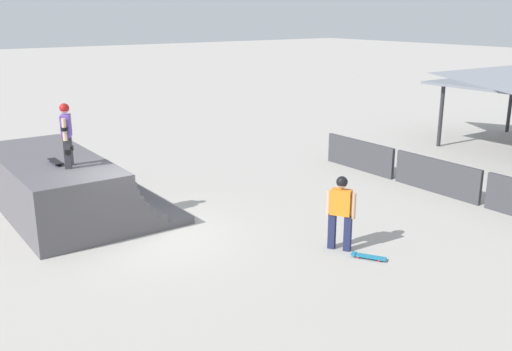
# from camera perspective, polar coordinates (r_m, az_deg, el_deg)

# --- Properties ---
(ground_plane) EXTENTS (160.00, 160.00, 0.00)m
(ground_plane) POSITION_cam_1_polar(r_m,az_deg,el_deg) (14.58, -11.32, -5.92)
(ground_plane) COLOR #ADA8A0
(quarter_pipe_ramp) EXTENTS (5.86, 3.98, 1.61)m
(quarter_pipe_ramp) POSITION_cam_1_polar(r_m,az_deg,el_deg) (16.62, -18.85, -1.08)
(quarter_pipe_ramp) COLOR #565459
(quarter_pipe_ramp) RESTS_ON ground
(skater_on_deck) EXTENTS (0.68, 0.44, 1.61)m
(skater_on_deck) POSITION_cam_1_polar(r_m,az_deg,el_deg) (14.96, -18.43, 4.27)
(skater_on_deck) COLOR #2D2D33
(skater_on_deck) RESTS_ON quarter_pipe_ramp
(skateboard_on_deck) EXTENTS (0.82, 0.22, 0.09)m
(skateboard_on_deck) POSITION_cam_1_polar(r_m,az_deg,el_deg) (15.56, -19.40, 1.31)
(skateboard_on_deck) COLOR blue
(skateboard_on_deck) RESTS_ON quarter_pipe_ramp
(bystander_walking) EXTENTS (0.65, 0.46, 1.79)m
(bystander_walking) POSITION_cam_1_polar(r_m,az_deg,el_deg) (13.30, 8.48, -3.14)
(bystander_walking) COLOR #1E2347
(bystander_walking) RESTS_ON ground
(skateboard_on_ground) EXTENTS (0.78, 0.58, 0.09)m
(skateboard_on_ground) POSITION_cam_1_polar(r_m,az_deg,el_deg) (13.26, 11.09, -7.93)
(skateboard_on_ground) COLOR red
(skateboard_on_ground) RESTS_ON ground
(barrier_fence) EXTENTS (9.61, 0.12, 1.05)m
(barrier_fence) POSITION_cam_1_polar(r_m,az_deg,el_deg) (18.35, 17.60, -0.06)
(barrier_fence) COLOR #3D3D42
(barrier_fence) RESTS_ON ground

